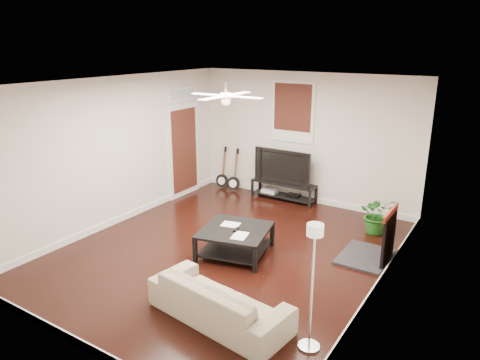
{
  "coord_description": "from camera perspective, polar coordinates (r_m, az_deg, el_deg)",
  "views": [
    {
      "loc": [
        3.86,
        -5.65,
        3.39
      ],
      "look_at": [
        0.0,
        0.4,
        1.15
      ],
      "focal_mm": 33.27,
      "sensor_mm": 36.0,
      "label": 1
    }
  ],
  "objects": [
    {
      "name": "window_back",
      "position": [
        9.68,
        6.77,
        8.65
      ],
      "size": [
        1.0,
        0.06,
        1.3
      ],
      "primitive_type": "cube",
      "color": "#3C1610",
      "rests_on": "wall_back"
    },
    {
      "name": "sofa",
      "position": [
        5.81,
        -2.7,
        -15.08
      ],
      "size": [
        1.98,
        0.99,
        0.56
      ],
      "primitive_type": "imported",
      "rotation": [
        0.0,
        0.0,
        3.01
      ],
      "color": "tan",
      "rests_on": "floor"
    },
    {
      "name": "fireplace",
      "position": [
        7.46,
        17.1,
        -6.62
      ],
      "size": [
        0.8,
        1.1,
        0.92
      ],
      "primitive_type": "cube",
      "color": "black",
      "rests_on": "floor"
    },
    {
      "name": "potted_plant",
      "position": [
        8.54,
        17.26,
        -4.26
      ],
      "size": [
        0.81,
        0.76,
        0.73
      ],
      "primitive_type": "imported",
      "rotation": [
        0.0,
        0.0,
        0.36
      ],
      "color": "#1D5F1B",
      "rests_on": "floor"
    },
    {
      "name": "floor_lamp",
      "position": [
        5.13,
        9.22,
        -13.55
      ],
      "size": [
        0.29,
        0.29,
        1.55
      ],
      "primitive_type": null,
      "rotation": [
        0.0,
        0.0,
        -0.13
      ],
      "color": "silver",
      "rests_on": "floor"
    },
    {
      "name": "tv_stand",
      "position": [
        9.96,
        5.6,
        -1.42
      ],
      "size": [
        1.47,
        0.39,
        0.41
      ],
      "primitive_type": "cube",
      "color": "black",
      "rests_on": "floor"
    },
    {
      "name": "tv",
      "position": [
        9.8,
        5.75,
        1.85
      ],
      "size": [
        1.32,
        0.17,
        0.76
      ],
      "primitive_type": "imported",
      "color": "black",
      "rests_on": "tv_stand"
    },
    {
      "name": "door_left",
      "position": [
        10.08,
        -7.26,
        4.92
      ],
      "size": [
        0.08,
        1.0,
        2.5
      ],
      "primitive_type": "cube",
      "color": "white",
      "rests_on": "wall_left"
    },
    {
      "name": "ceiling_fan",
      "position": [
        6.89,
        -1.82,
        10.74
      ],
      "size": [
        1.24,
        1.24,
        0.32
      ],
      "primitive_type": null,
      "color": "white",
      "rests_on": "ceiling"
    },
    {
      "name": "room",
      "position": [
        7.13,
        -1.73,
        1.11
      ],
      "size": [
        5.01,
        6.01,
        2.81
      ],
      "color": "black",
      "rests_on": "ground"
    },
    {
      "name": "coffee_table",
      "position": [
        7.44,
        -0.62,
        -7.85
      ],
      "size": [
        1.29,
        1.29,
        0.45
      ],
      "primitive_type": "cube",
      "rotation": [
        0.0,
        0.0,
        0.23
      ],
      "color": "black",
      "rests_on": "floor"
    },
    {
      "name": "guitar_right",
      "position": [
        10.44,
        -0.85,
        1.26
      ],
      "size": [
        0.36,
        0.29,
        1.01
      ],
      "primitive_type": null,
      "rotation": [
        0.0,
        0.0,
        0.27
      ],
      "color": "black",
      "rests_on": "floor"
    },
    {
      "name": "brick_accent",
      "position": [
        7.08,
        20.0,
        -0.07
      ],
      "size": [
        0.02,
        2.2,
        2.8
      ],
      "primitive_type": "cube",
      "color": "#9A3E31",
      "rests_on": "floor"
    },
    {
      "name": "guitar_left",
      "position": [
        10.65,
        -2.33,
        1.58
      ],
      "size": [
        0.34,
        0.27,
        1.01
      ],
      "primitive_type": null,
      "rotation": [
        0.0,
        0.0,
        0.17
      ],
      "color": "black",
      "rests_on": "floor"
    }
  ]
}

